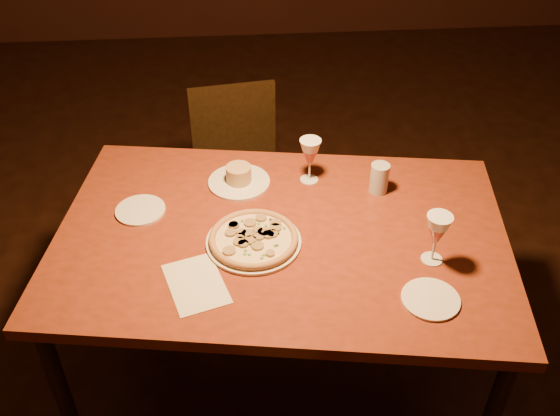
{
  "coord_description": "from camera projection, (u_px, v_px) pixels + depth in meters",
  "views": [
    {
      "loc": [
        -0.37,
        -1.72,
        2.2
      ],
      "look_at": [
        -0.23,
        -0.07,
        0.88
      ],
      "focal_mm": 40.0,
      "sensor_mm": 36.0,
      "label": 1
    }
  ],
  "objects": [
    {
      "name": "floor",
      "position": [
        332.0,
        353.0,
        2.73
      ],
      "size": [
        7.0,
        7.0,
        0.0
      ],
      "primitive_type": "plane",
      "color": "black",
      "rests_on": "ground"
    },
    {
      "name": "pizza_plate",
      "position": [
        254.0,
        239.0,
        2.06
      ],
      "size": [
        0.32,
        0.32,
        0.03
      ],
      "color": "white",
      "rests_on": "dining_table"
    },
    {
      "name": "side_plate_near",
      "position": [
        431.0,
        299.0,
        1.87
      ],
      "size": [
        0.18,
        0.18,
        0.01
      ],
      "primitive_type": "cylinder",
      "color": "white",
      "rests_on": "dining_table"
    },
    {
      "name": "water_tumbler",
      "position": [
        379.0,
        178.0,
        2.27
      ],
      "size": [
        0.07,
        0.07,
        0.11
      ],
      "primitive_type": "cylinder",
      "color": "#ACB3BC",
      "rests_on": "dining_table"
    },
    {
      "name": "wine_glass_right",
      "position": [
        436.0,
        239.0,
        1.96
      ],
      "size": [
        0.08,
        0.08,
        0.18
      ],
      "primitive_type": null,
      "color": "#B9524D",
      "rests_on": "dining_table"
    },
    {
      "name": "dining_table",
      "position": [
        281.0,
        248.0,
        2.16
      ],
      "size": [
        1.66,
        1.21,
        0.82
      ],
      "rotation": [
        0.0,
        0.0,
        -0.15
      ],
      "color": "maroon",
      "rests_on": "floor"
    },
    {
      "name": "menu_card",
      "position": [
        196.0,
        284.0,
        1.92
      ],
      "size": [
        0.23,
        0.28,
        0.0
      ],
      "primitive_type": "cube",
      "rotation": [
        0.0,
        0.0,
        0.31
      ],
      "color": "beige",
      "rests_on": "dining_table"
    },
    {
      "name": "wine_glass_far",
      "position": [
        310.0,
        161.0,
        2.3
      ],
      "size": [
        0.08,
        0.08,
        0.18
      ],
      "primitive_type": null,
      "color": "#B9524D",
      "rests_on": "dining_table"
    },
    {
      "name": "side_plate_left",
      "position": [
        140.0,
        210.0,
        2.2
      ],
      "size": [
        0.18,
        0.18,
        0.01
      ],
      "primitive_type": "cylinder",
      "color": "white",
      "rests_on": "dining_table"
    },
    {
      "name": "ramekin_saucer",
      "position": [
        239.0,
        178.0,
        2.32
      ],
      "size": [
        0.23,
        0.23,
        0.07
      ],
      "color": "white",
      "rests_on": "dining_table"
    },
    {
      "name": "chair_far",
      "position": [
        239.0,
        166.0,
        3.02
      ],
      "size": [
        0.47,
        0.47,
        0.85
      ],
      "rotation": [
        0.0,
        0.0,
        0.14
      ],
      "color": "black",
      "rests_on": "floor"
    }
  ]
}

